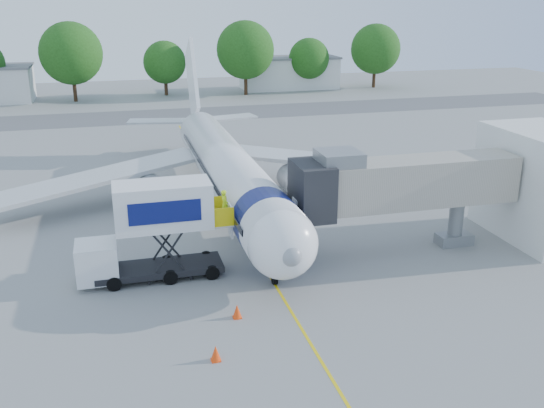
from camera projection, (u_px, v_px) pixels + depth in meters
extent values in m
plane|color=gray|center=(239.00, 224.00, 41.90)|extent=(160.00, 160.00, 0.00)
cube|color=yellow|center=(239.00, 224.00, 41.90)|extent=(0.15, 70.00, 0.01)
cube|color=#59595B|center=(173.00, 115.00, 80.27)|extent=(120.00, 10.00, 0.01)
cylinder|color=white|center=(229.00, 171.00, 43.67)|extent=(3.70, 28.00, 3.70)
sphere|color=white|center=(282.00, 244.00, 30.88)|extent=(3.70, 3.70, 3.70)
sphere|color=gray|center=(291.00, 256.00, 29.46)|extent=(1.10, 1.10, 1.10)
cone|color=white|center=(196.00, 125.00, 59.20)|extent=(3.70, 6.00, 3.70)
cube|color=white|center=(192.00, 81.00, 58.75)|extent=(0.35, 7.26, 8.29)
cube|color=#B9BCBE|center=(330.00, 160.00, 49.29)|extent=(16.17, 9.32, 1.42)
cube|color=#B9BCBE|center=(101.00, 176.00, 44.89)|extent=(16.17, 9.32, 1.42)
cylinder|color=#999BA0|center=(296.00, 182.00, 46.93)|extent=(2.10, 3.60, 2.10)
cylinder|color=#999BA0|center=(152.00, 193.00, 44.24)|extent=(2.10, 3.60, 2.10)
cube|color=black|center=(284.00, 238.00, 30.46)|extent=(2.60, 1.39, 0.81)
cylinder|color=#0C1356|center=(268.00, 224.00, 33.62)|extent=(3.73, 2.00, 3.73)
cylinder|color=silver|center=(275.00, 272.00, 32.98)|extent=(0.16, 0.16, 1.50)
cylinder|color=black|center=(275.00, 279.00, 33.12)|extent=(0.25, 0.64, 0.64)
cylinder|color=black|center=(255.00, 190.00, 47.87)|extent=(0.35, 0.90, 0.90)
cylinder|color=black|center=(189.00, 195.00, 46.60)|extent=(0.35, 0.90, 0.90)
cube|color=#AA9F91|center=(408.00, 182.00, 36.28)|extent=(13.60, 2.60, 2.80)
cube|color=black|center=(312.00, 190.00, 34.78)|extent=(2.00, 3.20, 3.20)
cube|color=slate|center=(339.00, 158.00, 34.59)|extent=(2.40, 2.40, 0.80)
cylinder|color=slate|center=(456.00, 222.00, 38.07)|extent=(0.90, 0.90, 3.00)
cube|color=slate|center=(454.00, 239.00, 38.45)|extent=(2.20, 1.20, 0.70)
cylinder|color=black|center=(441.00, 240.00, 38.23)|extent=(0.30, 0.70, 0.70)
cylinder|color=black|center=(466.00, 238.00, 38.67)|extent=(0.30, 0.70, 0.70)
cube|color=silver|center=(542.00, 184.00, 38.89)|extent=(5.00, 8.00, 7.00)
cube|color=black|center=(159.00, 268.00, 33.86)|extent=(7.00, 2.30, 0.35)
cube|color=white|center=(97.00, 261.00, 32.79)|extent=(2.20, 2.20, 2.10)
cube|color=black|center=(96.00, 254.00, 32.65)|extent=(1.90, 2.10, 0.70)
cube|color=white|center=(163.00, 205.00, 32.76)|extent=(5.20, 2.40, 2.50)
cube|color=#0C1356|center=(165.00, 212.00, 31.64)|extent=(3.80, 0.04, 1.20)
cube|color=silver|center=(221.00, 221.00, 33.92)|extent=(1.10, 2.20, 0.10)
cube|color=yellow|center=(224.00, 218.00, 32.78)|extent=(1.10, 0.06, 1.10)
cube|color=yellow|center=(217.00, 205.00, 34.70)|extent=(1.10, 0.06, 1.10)
cylinder|color=black|center=(212.00, 273.00, 33.63)|extent=(0.80, 0.25, 0.80)
cylinder|color=black|center=(206.00, 258.00, 35.55)|extent=(0.80, 0.25, 0.80)
cylinder|color=black|center=(114.00, 284.00, 32.34)|extent=(0.80, 0.25, 0.80)
cylinder|color=black|center=(113.00, 268.00, 34.26)|extent=(0.80, 0.25, 0.80)
imported|color=#C0F019|center=(225.00, 205.00, 33.68)|extent=(0.54, 0.70, 1.73)
cube|color=white|center=(400.00, 335.00, 26.92)|extent=(3.51, 2.08, 1.34)
cube|color=#0C1356|center=(401.00, 327.00, 26.78)|extent=(2.08, 1.83, 0.33)
cylinder|color=black|center=(381.00, 356.00, 25.98)|extent=(0.69, 0.31, 0.67)
cylinder|color=black|center=(366.00, 340.00, 27.16)|extent=(0.69, 0.31, 0.67)
cylinder|color=black|center=(433.00, 344.00, 26.90)|extent=(0.69, 0.31, 0.67)
cylinder|color=black|center=(416.00, 329.00, 28.08)|extent=(0.69, 0.31, 0.67)
cone|color=#FF410D|center=(237.00, 311.00, 29.63)|extent=(0.45, 0.45, 0.72)
cube|color=#FF410D|center=(237.00, 317.00, 29.74)|extent=(0.41, 0.41, 0.04)
cone|color=#FF410D|center=(216.00, 353.00, 26.13)|extent=(0.46, 0.46, 0.73)
cube|color=#FF410D|center=(216.00, 360.00, 26.24)|extent=(0.42, 0.42, 0.04)
cube|color=silver|center=(289.00, 73.00, 103.11)|extent=(16.00, 7.00, 5.00)
cube|color=slate|center=(289.00, 58.00, 102.25)|extent=(16.40, 7.40, 0.30)
cylinder|color=#382314|center=(75.00, 88.00, 90.25)|extent=(0.56, 0.56, 4.10)
sphere|color=#1E4913|center=(71.00, 53.00, 88.62)|extent=(9.10, 9.10, 9.10)
cylinder|color=#382314|center=(166.00, 86.00, 96.22)|extent=(0.56, 0.56, 2.99)
sphere|color=#1E4913|center=(165.00, 62.00, 95.03)|extent=(6.64, 6.64, 6.64)
cylinder|color=#382314|center=(246.00, 82.00, 96.42)|extent=(0.56, 0.56, 4.06)
sphere|color=#1E4913|center=(245.00, 50.00, 94.81)|extent=(9.03, 9.03, 9.03)
cylinder|color=#382314|center=(309.00, 81.00, 101.45)|extent=(0.56, 0.56, 3.01)
sphere|color=#1E4913|center=(309.00, 59.00, 100.25)|extent=(6.70, 6.70, 6.70)
cylinder|color=#382314|center=(374.00, 76.00, 104.28)|extent=(0.56, 0.56, 3.77)
sphere|color=#1E4913|center=(375.00, 49.00, 102.78)|extent=(8.38, 8.38, 8.38)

